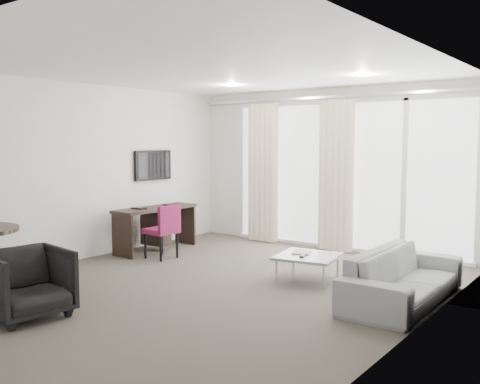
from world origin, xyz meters
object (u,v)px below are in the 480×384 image
Objects in this scene: tub_armchair at (27,283)px; desk at (156,229)px; sofa at (404,277)px; rattan_chair_a at (388,220)px; desk_chair at (161,231)px; coffee_table at (308,268)px.

desk is at bearing 31.52° from tub_armchair.
rattan_chair_a reaches higher than sofa.
desk_chair is 0.96× the size of rattan_chair_a.
rattan_chair_a is (2.84, 2.64, 0.07)m from desk.
desk_chair is 1.12× the size of coffee_table.
sofa is at bearing -38.23° from tub_armchair.
desk_chair is 2.43m from coffee_table.
tub_armchair is 3.28m from coffee_table.
desk_chair is at bearing -107.58° from rattan_chair_a.
tub_armchair is 5.94m from rattan_chair_a.
rattan_chair_a reaches higher than desk.
sofa reaches higher than coffee_table.
coffee_table is 1.30m from sofa.
desk_chair is 2.87m from tub_armchair.
coffee_table is (1.53, 2.90, -0.18)m from tub_armchair.
desk reaches higher than tub_armchair.
rattan_chair_a is at bearing 24.13° from sofa.
tub_armchair is at bearing -117.86° from coffee_table.
tub_armchair reaches higher than coffee_table.
tub_armchair is 1.03× the size of coffee_table.
coffee_table is (2.41, 0.17, -0.24)m from desk_chair.
coffee_table is 0.38× the size of sofa.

